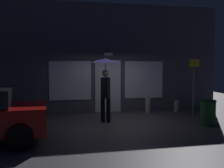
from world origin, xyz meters
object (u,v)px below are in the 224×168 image
at_px(street_sign_post, 194,82).
at_px(sidewalk_bollard, 148,105).
at_px(trash_bin, 208,113).
at_px(person_with_umbrella, 106,74).
at_px(sidewalk_bollard_2, 177,106).

xyz_separation_m(street_sign_post, sidewalk_bollard, (-1.52, 1.01, -1.02)).
xyz_separation_m(street_sign_post, trash_bin, (-0.38, -1.67, -0.89)).
height_order(person_with_umbrella, sidewalk_bollard_2, person_with_umbrella).
xyz_separation_m(person_with_umbrella, street_sign_post, (3.60, 0.42, -0.36)).
bearing_deg(sidewalk_bollard_2, sidewalk_bollard, 175.86).
distance_m(person_with_umbrella, sidewalk_bollard, 2.88).
relative_size(person_with_umbrella, street_sign_post, 0.96).
height_order(sidewalk_bollard, trash_bin, trash_bin).
relative_size(street_sign_post, sidewalk_bollard, 3.89).
bearing_deg(sidewalk_bollard, person_with_umbrella, -145.38).
bearing_deg(trash_bin, sidewalk_bollard, 113.00).
bearing_deg(person_with_umbrella, sidewalk_bollard_2, -45.21).
bearing_deg(sidewalk_bollard, street_sign_post, -33.69).
bearing_deg(street_sign_post, sidewalk_bollard, 146.31).
relative_size(person_with_umbrella, sidewalk_bollard, 3.73).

